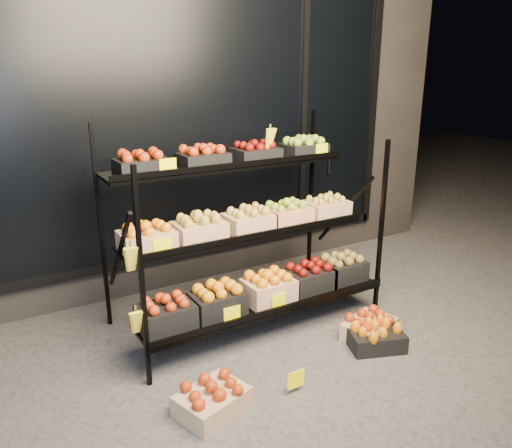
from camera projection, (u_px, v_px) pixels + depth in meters
ground at (290, 354)px, 3.72m from camera, size 24.00×24.00×0.00m
building at (155, 96)px, 5.31m from camera, size 6.00×2.08×3.50m
display_rack at (248, 232)px, 3.96m from camera, size 2.18×1.02×1.68m
tag_floor_a at (296, 385)px, 3.26m from camera, size 0.13×0.01×0.12m
floor_crate_left at (212, 398)px, 3.06m from camera, size 0.49×0.41×0.21m
floor_crate_midright at (370, 326)px, 3.92m from camera, size 0.48×0.42×0.20m
floor_crate_right at (375, 336)px, 3.78m from camera, size 0.48×0.42×0.20m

